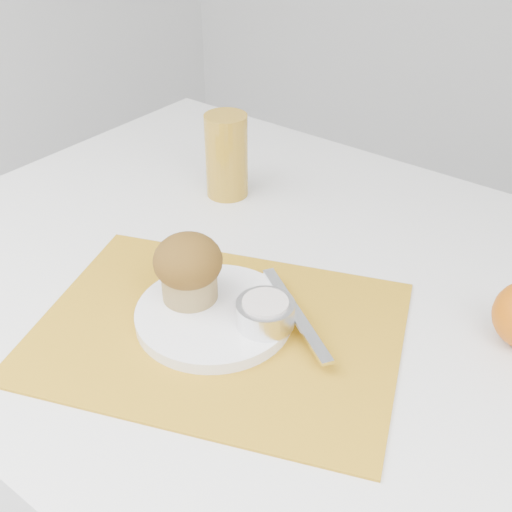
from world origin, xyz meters
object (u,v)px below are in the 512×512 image
Objects in this scene: plate at (214,314)px; muffin at (188,267)px; table at (310,487)px; juice_glass at (227,156)px.

plate is 2.21× the size of muffin.
muffin is at bearing -134.73° from table.
juice_glass is 1.57× the size of muffin.
juice_glass is at bearing 153.69° from table.
table is 0.41m from plate.
plate is at bearing -53.19° from juice_glass.
table is 9.26× the size of juice_glass.
muffin is (-0.04, 0.00, 0.05)m from plate.
table is 0.47m from muffin.
muffin is at bearing -59.04° from juice_glass.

